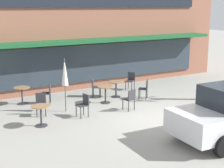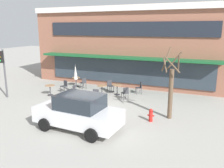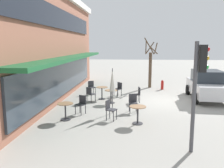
# 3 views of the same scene
# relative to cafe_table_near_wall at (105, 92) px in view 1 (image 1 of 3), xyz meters

# --- Properties ---
(ground_plane) EXTENTS (80.00, 80.00, 0.00)m
(ground_plane) POSITION_rel_cafe_table_near_wall_xyz_m (0.74, -3.07, -0.52)
(ground_plane) COLOR #9E9B93
(building_facade) EXTENTS (17.21, 9.10, 6.57)m
(building_facade) POSITION_rel_cafe_table_near_wall_xyz_m (0.74, 6.89, 2.77)
(building_facade) COLOR #935B47
(building_facade) RESTS_ON ground
(cafe_table_near_wall) EXTENTS (0.70, 0.70, 0.76)m
(cafe_table_near_wall) POSITION_rel_cafe_table_near_wall_xyz_m (0.00, 0.00, 0.00)
(cafe_table_near_wall) COLOR #333338
(cafe_table_near_wall) RESTS_ON ground
(cafe_table_streetside) EXTENTS (0.70, 0.70, 0.76)m
(cafe_table_streetside) POSITION_rel_cafe_table_near_wall_xyz_m (-3.49, -1.44, 0.00)
(cafe_table_streetside) COLOR #333338
(cafe_table_streetside) RESTS_ON ground
(cafe_table_by_tree) EXTENTS (0.70, 0.70, 0.76)m
(cafe_table_by_tree) POSITION_rel_cafe_table_near_wall_xyz_m (-3.24, 1.73, 0.00)
(cafe_table_by_tree) COLOR #333338
(cafe_table_by_tree) RESTS_ON ground
(cafe_table_mid_patio) EXTENTS (0.70, 0.70, 0.76)m
(cafe_table_mid_patio) POSITION_rel_cafe_table_near_wall_xyz_m (0.94, 0.64, 0.00)
(cafe_table_mid_patio) COLOR #333338
(cafe_table_mid_patio) RESTS_ON ground
(patio_umbrella_green_folded) EXTENTS (0.28, 0.28, 2.20)m
(patio_umbrella_green_folded) POSITION_rel_cafe_table_near_wall_xyz_m (-2.03, -0.25, 1.11)
(patio_umbrella_green_folded) COLOR #4C4C51
(patio_umbrella_green_folded) RESTS_ON ground
(cafe_chair_0) EXTENTS (0.56, 0.56, 0.89)m
(cafe_chair_0) POSITION_rel_cafe_table_near_wall_xyz_m (0.12, 1.22, 0.01)
(cafe_chair_0) COLOR #333338
(cafe_chair_0) RESTS_ON ground
(cafe_chair_1) EXTENTS (0.51, 0.51, 0.89)m
(cafe_chair_1) POSITION_rel_cafe_table_near_wall_xyz_m (-3.06, -0.23, 0.01)
(cafe_chair_1) COLOR #333338
(cafe_chair_1) RESTS_ON ground
(cafe_chair_2) EXTENTS (0.55, 0.55, 0.89)m
(cafe_chair_2) POSITION_rel_cafe_table_near_wall_xyz_m (2.38, 1.53, 0.01)
(cafe_chair_2) COLOR #333338
(cafe_chair_2) RESTS_ON ground
(cafe_chair_3) EXTENTS (0.54, 0.54, 0.89)m
(cafe_chair_3) POSITION_rel_cafe_table_near_wall_xyz_m (-2.24, 1.23, 0.01)
(cafe_chair_3) COLOR #333338
(cafe_chair_3) RESTS_ON ground
(cafe_chair_4) EXTENTS (0.47, 0.47, 0.89)m
(cafe_chair_4) POSITION_rel_cafe_table_near_wall_xyz_m (0.31, -1.51, 0.01)
(cafe_chair_4) COLOR #333338
(cafe_chair_4) RESTS_ON ground
(cafe_chair_5) EXTENTS (0.44, 0.44, 0.89)m
(cafe_chair_5) POSITION_rel_cafe_table_near_wall_xyz_m (-1.69, -1.25, 0.01)
(cafe_chair_5) COLOR #333338
(cafe_chair_5) RESTS_ON ground
(cafe_chair_6) EXTENTS (0.57, 0.57, 0.89)m
(cafe_chair_6) POSITION_rel_cafe_table_near_wall_xyz_m (1.92, -0.32, 0.01)
(cafe_chair_6) COLOR #333338
(cafe_chair_6) RESTS_ON ground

